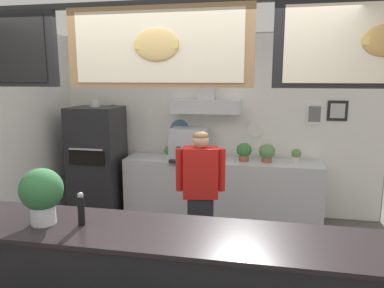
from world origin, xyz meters
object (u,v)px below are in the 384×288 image
pizza_oven (98,162)px  shop_worker (200,196)px  pepper_grinder (81,209)px  basil_vase (42,194)px  potted_thyme (267,152)px  potted_oregano (244,151)px  espresso_machine (189,144)px  potted_sage (296,155)px  potted_rosemary (169,152)px

pizza_oven → shop_worker: pizza_oven is taller
pepper_grinder → basil_vase: bearing=-172.9°
potted_thyme → pepper_grinder: bearing=-113.1°
potted_oregano → shop_worker: bearing=-105.5°
espresso_machine → potted_sage: (1.50, 0.03, -0.11)m
potted_rosemary → basil_vase: size_ratio=0.47×
pizza_oven → espresso_machine: 1.43m
pizza_oven → potted_thyme: 2.51m
espresso_machine → potted_oregano: espresso_machine is taller
pizza_oven → potted_oregano: bearing=3.6°
potted_oregano → potted_sage: potted_oregano is taller
potted_rosemary → pizza_oven: bearing=-174.9°
pizza_oven → potted_thyme: pizza_oven is taller
shop_worker → espresso_machine: 1.45m
pizza_oven → basil_vase: size_ratio=4.54×
espresso_machine → potted_sage: 1.51m
potted_sage → espresso_machine: bearing=-178.9°
pizza_oven → pepper_grinder: 3.09m
pepper_grinder → potted_thyme: bearing=66.9°
pizza_oven → basil_vase: pizza_oven is taller
basil_vase → pepper_grinder: 0.28m
espresso_machine → potted_oregano: 0.79m
basil_vase → pepper_grinder: size_ratio=1.69×
espresso_machine → pepper_grinder: bearing=-92.9°
potted_oregano → pepper_grinder: pepper_grinder is taller
pizza_oven → potted_oregano: (2.18, 0.14, 0.22)m
shop_worker → potted_rosemary: bearing=-72.6°
potted_sage → pepper_grinder: 3.37m
potted_sage → basil_vase: basil_vase is taller
espresso_machine → potted_thyme: (1.10, 0.02, -0.08)m
potted_rosemary → potted_sage: 1.81m
potted_oregano → espresso_machine: bearing=-177.7°
potted_oregano → potted_sage: (0.72, -0.00, -0.03)m
shop_worker → basil_vase: size_ratio=3.95×
pizza_oven → shop_worker: bearing=-34.8°
basil_vase → potted_oregano: bearing=68.1°
potted_rosemary → potted_sage: size_ratio=0.89×
shop_worker → potted_sage: shop_worker is taller
potted_rosemary → potted_sage: bearing=1.3°
potted_sage → potted_thyme: bearing=-178.9°
potted_rosemary → pepper_grinder: bearing=-86.9°
potted_thyme → pepper_grinder: (-1.25, -2.93, 0.16)m
pepper_grinder → shop_worker: bearing=70.6°
potted_oregano → potted_sage: size_ratio=1.27×
potted_oregano → potted_thyme: (0.32, -0.01, -0.00)m
pizza_oven → potted_sage: 2.91m
potted_rosemary → potted_oregano: bearing=2.2°
potted_oregano → potted_rosemary: 1.09m
shop_worker → pepper_grinder: bearing=60.3°
pizza_oven → espresso_machine: (1.39, 0.11, 0.30)m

